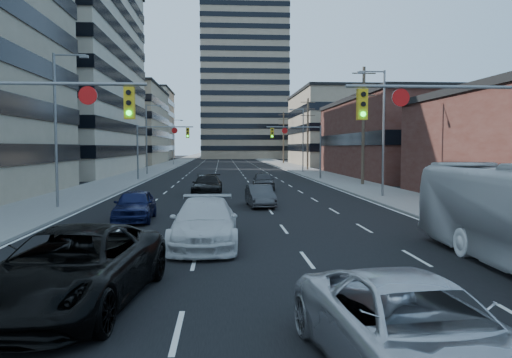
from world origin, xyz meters
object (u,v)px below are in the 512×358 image
object	(u,v)px
silver_suv	(415,332)
sedan_blue	(135,205)
black_pickup	(73,268)
white_van	(205,223)

from	to	relation	value
silver_suv	sedan_blue	bearing A→B (deg)	106.38
black_pickup	sedan_blue	world-z (taller)	black_pickup
white_van	silver_suv	xyz separation A→B (m)	(3.61, -10.91, -0.07)
silver_suv	sedan_blue	world-z (taller)	silver_suv
white_van	sedan_blue	xyz separation A→B (m)	(-3.64, 6.48, -0.08)
black_pickup	silver_suv	distance (m)	7.54
sedan_blue	white_van	bearing A→B (deg)	-62.37
white_van	sedan_blue	bearing A→B (deg)	119.99
black_pickup	silver_suv	bearing A→B (deg)	-25.64
black_pickup	sedan_blue	size ratio (longest dim) A/B	1.42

